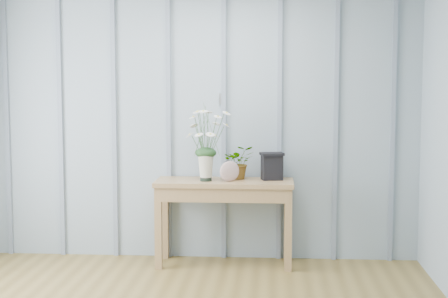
# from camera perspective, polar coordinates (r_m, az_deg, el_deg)

# --- Properties ---
(room_shell) EXTENTS (4.00, 4.50, 2.50)m
(room_shell) POSITION_cam_1_polar(r_m,az_deg,el_deg) (4.88, -4.12, 10.02)
(room_shell) COLOR #93A4B2
(room_shell) RESTS_ON ground
(sideboard) EXTENTS (1.20, 0.45, 0.75)m
(sideboard) POSITION_cam_1_polar(r_m,az_deg,el_deg) (6.00, 0.03, -3.70)
(sideboard) COLOR #957248
(sideboard) RESTS_ON ground
(daisy_vase) EXTENTS (0.45, 0.34, 0.63)m
(daisy_vase) POSITION_cam_1_polar(r_m,az_deg,el_deg) (5.90, -1.53, 1.15)
(daisy_vase) COLOR black
(daisy_vase) RESTS_ON sideboard
(spider_plant) EXTENTS (0.31, 0.28, 0.30)m
(spider_plant) POSITION_cam_1_polar(r_m,az_deg,el_deg) (6.05, 1.22, -1.10)
(spider_plant) COLOR #1B3E1E
(spider_plant) RESTS_ON sideboard
(felt_disc_vessel) EXTENTS (0.18, 0.12, 0.18)m
(felt_disc_vessel) POSITION_cam_1_polar(r_m,az_deg,el_deg) (5.90, 0.46, -1.87)
(felt_disc_vessel) COLOR #8A515B
(felt_disc_vessel) RESTS_ON sideboard
(carved_box) EXTENTS (0.23, 0.19, 0.24)m
(carved_box) POSITION_cam_1_polar(r_m,az_deg,el_deg) (6.01, 4.00, -1.41)
(carved_box) COLOR black
(carved_box) RESTS_ON sideboard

